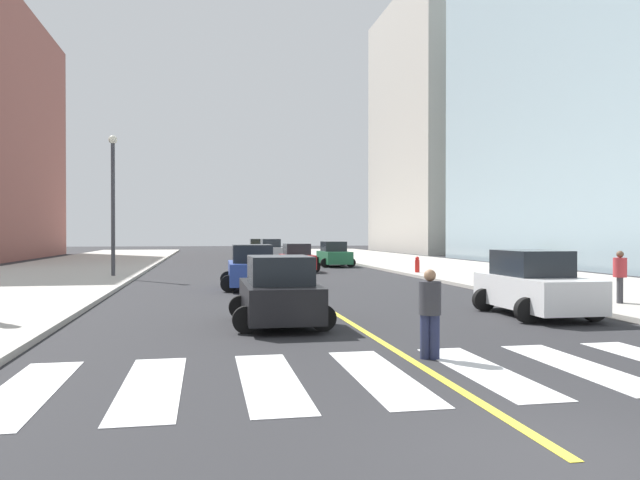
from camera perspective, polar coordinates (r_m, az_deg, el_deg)
The scene contains 17 objects.
ground_plane at distance 7.05m, azimuth 22.93°, elevation -18.64°, with size 220.00×220.00×0.00m, color #28282B.
sidewalk_kerb_east at distance 30.16m, azimuth 21.23°, elevation -3.71°, with size 10.00×120.00×0.15m, color #B2ADA3.
crosswalk_paint at distance 10.49m, azimuth 10.47°, elevation -12.15°, with size 13.50×4.00×0.01m.
lane_divider_paint at distance 45.75m, azimuth -6.01°, elevation -2.31°, with size 0.16×80.00×0.01m, color yellow.
parking_garage_concrete at distance 80.70m, azimuth 13.11°, elevation 10.17°, with size 18.00×24.00×31.53m, color #B2ADA3.
car_blue_nearest at distance 25.65m, azimuth -6.42°, elevation -2.64°, with size 2.66×4.21×1.86m.
car_yellow_second at distance 65.78m, azimuth -5.89°, elevation -0.71°, with size 2.52×3.98×1.76m.
car_green_third at distance 43.08m, azimuth 1.32°, elevation -1.39°, with size 2.50×3.97×1.76m.
car_white_fourth at distance 18.31m, azimuth 19.41°, elevation -4.00°, with size 2.60×4.14×1.84m.
car_black_fifth at distance 15.52m, azimuth -3.85°, elevation -4.94°, with size 2.47×3.94×1.76m.
car_red_sixth at distance 37.16m, azimuth -2.16°, elevation -1.75°, with size 2.41×3.84×1.71m.
car_silver_seventh at distance 53.81m, azimuth -4.63°, elevation -0.95°, with size 2.60×4.16×1.86m.
park_bench at distance 25.18m, azimuth 20.84°, elevation -3.15°, with size 1.81×0.60×1.12m.
pedestrian_crossing at distance 11.50m, azimuth 10.24°, elevation -6.43°, with size 0.41×0.41×1.66m.
pedestrian_waiting_east at distance 21.22m, azimuth 26.25°, elevation -2.89°, with size 0.40×0.40×1.64m.
fire_hydrant at distance 34.57m, azimuth 9.08°, elevation -2.30°, with size 0.26×0.26×0.89m.
street_lamp at distance 33.27m, azimuth -18.80°, elevation 4.21°, with size 0.44×0.44×7.24m.
Camera 1 is at (-3.69, -5.54, 2.32)m, focal length 34.21 mm.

